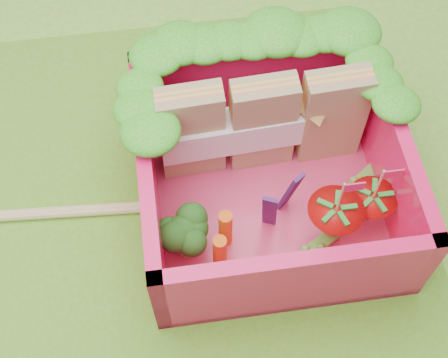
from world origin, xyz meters
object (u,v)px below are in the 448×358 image
object	(u,v)px
sandwich_stack	(263,124)
broccoli	(186,232)
bento_box	(270,171)
strawberry_right	(369,208)
strawberry_left	(332,223)

from	to	relation	value
sandwich_stack	broccoli	xyz separation A→B (m)	(-0.47, -0.51, -0.11)
bento_box	sandwich_stack	size ratio (longest dim) A/B	1.20
strawberry_right	strawberry_left	bearing A→B (deg)	-163.27
sandwich_stack	broccoli	distance (m)	0.70
sandwich_stack	strawberry_left	world-z (taller)	sandwich_stack
sandwich_stack	strawberry_right	bearing A→B (deg)	-45.96
strawberry_left	bento_box	bearing A→B (deg)	131.95
bento_box	broccoli	bearing A→B (deg)	-150.41
bento_box	sandwich_stack	xyz separation A→B (m)	(0.01, 0.25, 0.07)
sandwich_stack	strawberry_right	distance (m)	0.69
strawberry_right	broccoli	bearing A→B (deg)	-178.16
sandwich_stack	broccoli	size ratio (longest dim) A/B	3.21
bento_box	broccoli	distance (m)	0.53
broccoli	strawberry_left	world-z (taller)	strawberry_left
strawberry_right	sandwich_stack	bearing A→B (deg)	134.04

